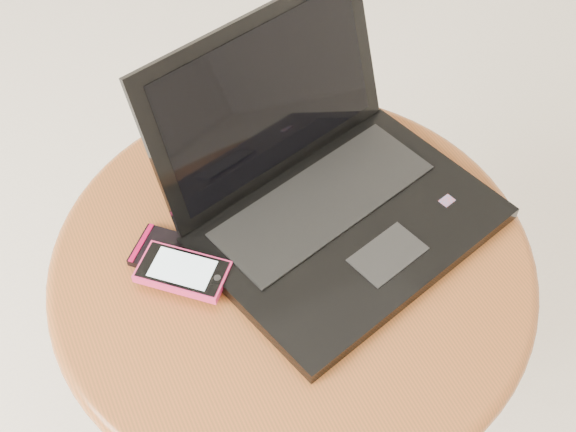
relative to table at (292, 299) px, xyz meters
name	(u,v)px	position (x,y,z in m)	size (l,w,h in m)	color
table	(292,299)	(0.00, 0.00, 0.00)	(0.59, 0.59, 0.47)	#4D2513
laptop	(326,190)	(0.07, 0.04, 0.14)	(0.41, 0.39, 0.22)	black
phone_black	(181,256)	(-0.12, 0.05, 0.11)	(0.12, 0.12, 0.01)	black
phone_pink	(183,271)	(-0.13, 0.02, 0.12)	(0.11, 0.11, 0.01)	#D62863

